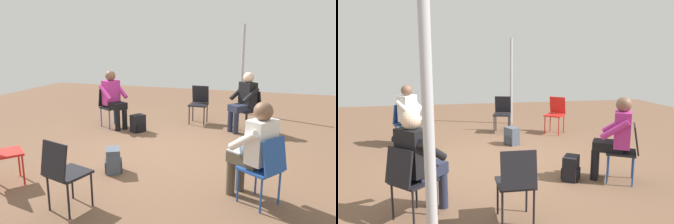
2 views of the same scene
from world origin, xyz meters
The scene contains 12 objects.
ground_plane centered at (0.00, 0.00, 0.00)m, with size 14.00×14.00×0.00m, color brown.
chair_northeast centered at (1.38, 1.75, 0.50)m, with size 0.57×0.58×0.85m.
chair_northwest centered at (-1.86, 1.36, 0.50)m, with size 0.58×0.58×0.85m.
chair_east centered at (2.19, -0.39, 0.50)m, with size 0.53×0.50×0.85m.
chair_west centered at (-2.14, 0.22, 0.50)m, with size 0.44×0.41×0.85m.
chair_southwest centered at (-1.25, -1.60, 0.50)m, with size 0.56×0.57×0.85m.
person_with_laptop centered at (1.28, 1.61, 0.69)m, with size 0.63×0.64×1.24m.
person_in_magenta centered at (-1.17, -1.46, 0.69)m, with size 0.62×0.63×1.24m.
person_in_black centered at (-1.74, 1.24, 0.69)m, with size 0.63×0.63×1.24m.
backpack_near_laptop_user centered at (1.02, -0.38, 0.16)m, with size 0.34×0.31×0.36m.
backpack_by_empty_chair centered at (-1.04, -0.85, 0.16)m, with size 0.34×0.32×0.36m.
tent_pole_far centered at (-3.42, 1.04, 1.13)m, with size 0.07×0.07×2.26m, color #B2B2B7.
Camera 1 is at (5.08, 1.75, 1.95)m, focal length 35.00 mm.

